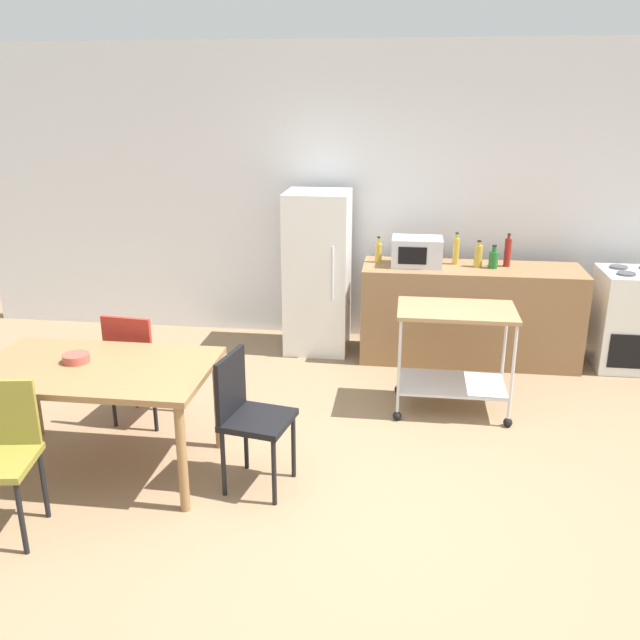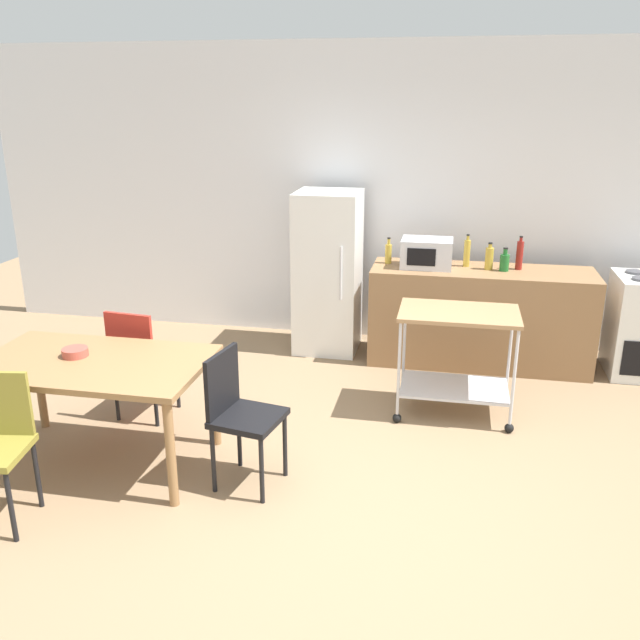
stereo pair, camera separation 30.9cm
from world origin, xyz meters
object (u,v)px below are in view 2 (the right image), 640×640
(chair_black, at_px, (239,409))
(bottle_vinegar, at_px, (388,253))
(microwave, at_px, (427,253))
(bottle_olive_oil, at_px, (520,255))
(kitchen_cart, at_px, (457,345))
(fruit_bowl, at_px, (75,352))
(dining_table, at_px, (93,372))
(refrigerator, at_px, (328,272))
(chair_red, at_px, (140,356))
(bottle_soy_sauce, at_px, (489,258))
(bottle_soda, at_px, (505,262))
(bottle_sesame_oil, at_px, (467,253))

(chair_black, relative_size, bottle_vinegar, 3.64)
(microwave, height_order, bottle_olive_oil, bottle_olive_oil)
(kitchen_cart, height_order, microwave, microwave)
(kitchen_cart, height_order, bottle_vinegar, bottle_vinegar)
(kitchen_cart, relative_size, fruit_bowl, 5.31)
(dining_table, bearing_deg, chair_black, -2.97)
(refrigerator, relative_size, kitchen_cart, 1.70)
(chair_red, relative_size, bottle_soy_sauce, 3.60)
(dining_table, bearing_deg, microwave, 49.04)
(chair_black, height_order, bottle_soda, bottle_soda)
(bottle_soda, height_order, bottle_olive_oil, bottle_olive_oil)
(bottle_sesame_oil, height_order, fruit_bowl, bottle_sesame_oil)
(dining_table, xyz_separation_m, microwave, (2.05, 2.36, 0.36))
(dining_table, bearing_deg, bottle_vinegar, 55.22)
(bottle_sesame_oil, distance_m, bottle_soy_sauce, 0.22)
(bottle_vinegar, bearing_deg, bottle_olive_oil, -0.15)
(microwave, relative_size, bottle_soda, 2.16)
(bottle_sesame_oil, bearing_deg, chair_black, -119.00)
(kitchen_cart, bearing_deg, microwave, 105.22)
(chair_black, relative_size, microwave, 1.93)
(kitchen_cart, distance_m, bottle_vinegar, 1.45)
(refrigerator, relative_size, bottle_soy_sauce, 6.28)
(dining_table, height_order, bottle_soy_sauce, bottle_soy_sauce)
(refrigerator, xyz_separation_m, bottle_olive_oil, (1.76, -0.03, 0.26))
(dining_table, xyz_separation_m, bottle_olive_oil, (2.88, 2.44, 0.36))
(dining_table, distance_m, bottle_soy_sauce, 3.55)
(chair_red, bearing_deg, chair_black, 150.28)
(chair_black, bearing_deg, bottle_vinegar, -4.53)
(dining_table, relative_size, chair_red, 1.69)
(bottle_olive_oil, bearing_deg, chair_black, -126.73)
(chair_black, xyz_separation_m, refrigerator, (0.10, 2.52, 0.26))
(refrigerator, height_order, microwave, refrigerator)
(bottle_vinegar, distance_m, bottle_soy_sauce, 0.92)
(refrigerator, bearing_deg, microwave, -6.13)
(kitchen_cart, bearing_deg, chair_red, -167.01)
(dining_table, height_order, bottle_sesame_oil, bottle_sesame_oil)
(chair_red, relative_size, bottle_sesame_oil, 2.99)
(bottle_soy_sauce, bearing_deg, fruit_bowl, -139.76)
(refrigerator, relative_size, fruit_bowl, 9.04)
(bottle_soy_sauce, bearing_deg, refrigerator, 176.87)
(dining_table, relative_size, bottle_olive_oil, 4.91)
(chair_black, height_order, fruit_bowl, chair_black)
(kitchen_cart, bearing_deg, bottle_vinegar, 118.77)
(bottle_olive_oil, bearing_deg, microwave, -174.87)
(dining_table, distance_m, bottle_vinegar, 2.99)
(chair_black, distance_m, bottle_olive_oil, 3.15)
(bottle_sesame_oil, relative_size, bottle_olive_oil, 0.98)
(kitchen_cart, distance_m, fruit_bowl, 2.78)
(bottle_sesame_oil, xyz_separation_m, bottle_soy_sauce, (0.20, -0.08, -0.02))
(bottle_vinegar, bearing_deg, fruit_bowl, -127.58)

